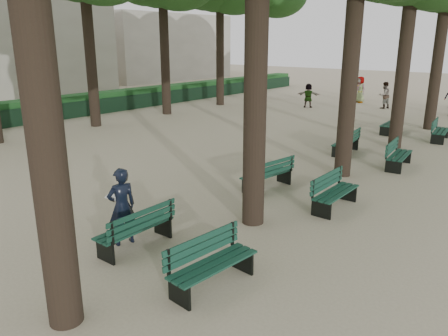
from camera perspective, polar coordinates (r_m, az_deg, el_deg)
The scene contains 16 objects.
ground at distance 9.69m, azimuth -14.34°, elevation -10.09°, with size 120.00×120.00×0.00m, color tan.
bench_left_0 at distance 9.49m, azimuth -11.46°, elevation -8.65°, with size 0.59×1.81×0.92m.
bench_left_1 at distance 12.95m, azimuth 5.65°, elevation -1.55°, with size 0.80×1.86×0.92m.
bench_left_2 at distance 17.58m, azimuth 15.57°, elevation 2.71°, with size 0.75×1.85×0.92m.
bench_left_3 at distance 22.17m, azimuth 20.89°, elevation 4.97°, with size 0.68×1.83×0.92m.
bench_right_0 at distance 7.94m, azimuth -1.43°, elevation -13.54°, with size 0.72×1.84×0.92m.
bench_right_1 at distance 11.74m, azimuth 14.31°, elevation -3.90°, with size 0.59×1.81×0.92m.
bench_right_2 at distance 16.18m, azimuth 21.85°, elevation 0.98°, with size 0.77×1.85×0.92m.
bench_right_3 at distance 21.29m, azimuth 26.38°, elevation 3.90°, with size 0.78×1.86×0.92m.
man_with_map at distance 9.51m, azimuth -13.20°, elevation -4.93°, with size 0.69×0.75×1.70m.
pedestrian_d at distance 32.66m, azimuth 17.35°, elevation 9.76°, with size 0.89×0.36×1.82m, color #262628.
pedestrian_e at distance 29.40m, azimuth 10.96°, elevation 9.29°, with size 1.45×0.31×1.56m, color #262628.
pedestrian_a at distance 30.26m, azimuth 20.19°, elevation 8.91°, with size 0.82×0.34×1.69m, color #262628.
fence at distance 27.58m, azimuth -14.88°, elevation 7.90°, with size 0.08×42.00×0.90m, color black.
hedge at distance 28.12m, azimuth -15.76°, elevation 8.30°, with size 1.20×42.00×1.20m, color #19491F.
building_far at distance 53.26m, azimuth -10.01°, elevation 15.29°, with size 12.00×16.00×7.00m, color #B7B2A3.
Camera 1 is at (7.14, -5.00, 4.22)m, focal length 35.00 mm.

